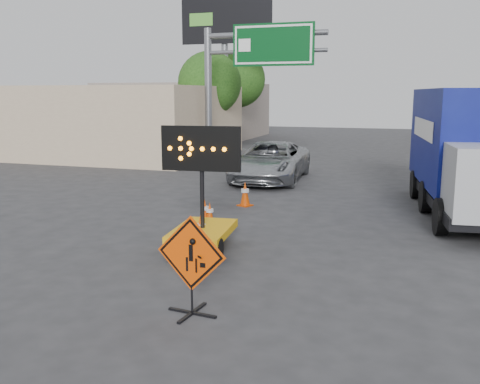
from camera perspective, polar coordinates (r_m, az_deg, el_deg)
The scene contains 15 objects.
ground at distance 9.22m, azimuth -6.94°, elevation -12.67°, with size 100.00×100.00×0.00m, color #2D2D30.
storefront_left_near at distance 32.85m, azimuth -14.40°, elevation 7.35°, with size 14.00×10.00×4.00m, color #C1AB8B.
storefront_left_far at distance 45.66m, azimuth -5.92°, elevation 8.67°, with size 12.00×10.00×4.40m, color gray.
highway_gantry at distance 26.89m, azimuth 0.75°, elevation 13.60°, with size 6.18×0.38×6.90m.
billboard at distance 35.81m, azimuth -1.49°, elevation 16.49°, with size 6.10×0.54×9.85m.
tree_left_near at distance 31.87m, azimuth -3.26°, elevation 11.47°, with size 3.71×3.71×6.03m.
tree_left_far at distance 39.74m, azimuth -0.31°, elevation 11.91°, with size 4.10×4.10×6.66m.
construction_sign at distance 8.84m, azimuth -5.21°, elevation -7.55°, with size 1.26×0.90×1.68m.
arrow_board at distance 12.42m, azimuth -4.01°, elevation -3.35°, with size 1.83×2.15×2.90m.
pickup_truck at distance 22.45m, azimuth 3.26°, elevation 3.29°, with size 2.67×5.80×1.61m, color #A6A9AD.
box_truck at distance 17.33m, azimuth 23.16°, elevation 3.30°, with size 3.31×8.14×3.75m.
cone_a at distance 12.78m, azimuth -4.23°, elevation -4.14°, with size 0.50×0.50×0.78m.
cone_b at distance 15.11m, azimuth -3.77°, elevation -2.05°, with size 0.36×0.36×0.68m.
cone_c at distance 14.90m, azimuth -3.25°, elevation -2.31°, with size 0.42×0.42×0.64m.
cone_d at distance 17.36m, azimuth 0.54°, elevation -0.19°, with size 0.52×0.52×0.79m.
Camera 1 is at (3.67, -7.65, 3.62)m, focal length 40.00 mm.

